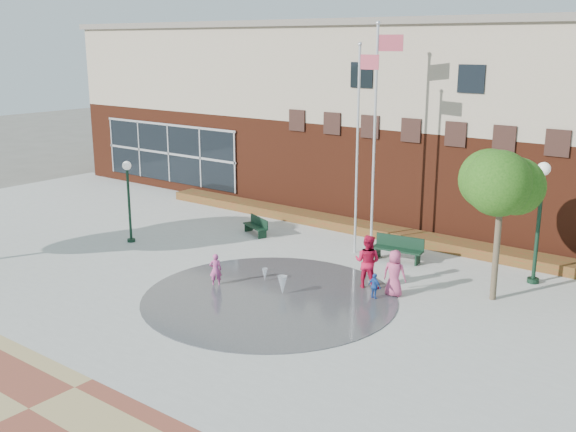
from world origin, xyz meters
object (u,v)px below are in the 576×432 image
Objects in this scene: flagpole_left at (358,140)px; flagpole_right at (376,125)px; child_splash at (216,270)px; bench_left at (256,229)px.

flagpole_right reaches higher than flagpole_left.
child_splash is (-1.85, -7.41, -4.44)m from flagpole_right.
flagpole_left is at bearing -102.04° from flagpole_right.
flagpole_right reaches higher than child_splash.
flagpole_left reaches higher than child_splash.
flagpole_left is at bearing -150.91° from child_splash.
flagpole_left is 6.50m from bench_left.
flagpole_left is 0.91× the size of flagpole_right.
child_splash is (2.99, -5.64, 0.32)m from bench_left.
flagpole_right is 7.02m from bench_left.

